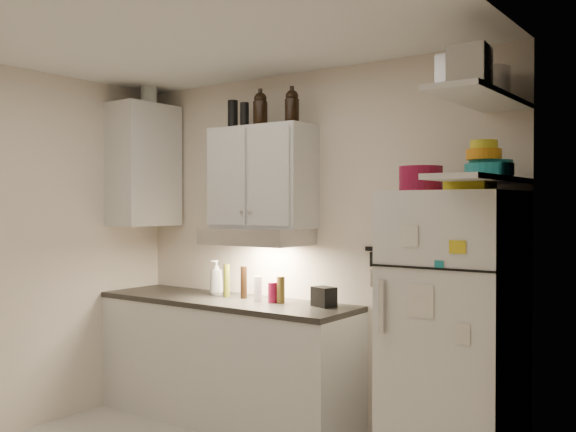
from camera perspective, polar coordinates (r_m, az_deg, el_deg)
The scene contains 34 objects.
ceiling at distance 3.70m, azimuth -11.84°, elevation 16.48°, with size 3.20×3.00×0.02m, color white.
back_wall at distance 4.73m, azimuth 1.86°, elevation -2.90°, with size 3.20×0.02×2.60m, color beige.
right_wall at distance 2.63m, azimuth 12.73°, elevation -5.98°, with size 0.02×3.00×2.60m, color beige.
base_cabinet at distance 4.95m, azimuth -5.63°, elevation -12.82°, with size 2.10×0.60×0.88m, color silver.
countertop at distance 4.86m, azimuth -5.64°, elevation -7.54°, with size 2.10×0.62×0.04m, color #292623.
upper_cabinet at distance 4.76m, azimuth -2.32°, elevation 3.44°, with size 0.80×0.33×0.75m, color silver.
side_cabinet at distance 5.45m, azimuth -12.68°, elevation 4.42°, with size 0.33×0.55×1.00m, color silver.
range_hood at distance 4.71m, azimuth -2.80°, elevation -1.83°, with size 0.76×0.46×0.12m, color silver.
fridge at distance 3.90m, azimuth 14.54°, elevation -10.42°, with size 0.70×0.68×1.70m, color white.
shelf_hi at distance 3.68m, azimuth 16.80°, elevation 10.03°, with size 0.30×0.95×0.03m, color silver.
shelf_lo at distance 3.63m, azimuth 16.77°, elevation 3.16°, with size 0.30×0.95×0.03m, color silver.
knife_strip at distance 4.36m, azimuth 9.35°, elevation -2.98°, with size 0.42×0.02×0.03m, color black.
dutch_oven at distance 3.88m, azimuth 11.71°, elevation 3.25°, with size 0.26×0.26×0.15m, color maroon.
book_stack at distance 3.67m, azimuth 15.91°, elevation 2.93°, with size 0.22×0.28×0.09m, color yellow.
spice_jar at distance 3.82m, azimuth 14.96°, elevation 2.98°, with size 0.07×0.07×0.11m, color silver.
stock_pot at distance 3.96m, azimuth 17.20°, elevation 11.01°, with size 0.27×0.27×0.20m, color silver.
tin_a at distance 3.61m, azimuth 15.08°, elevation 12.10°, with size 0.21×0.18×0.21m, color #AAAAAD.
tin_b at distance 3.37m, azimuth 15.84°, elevation 12.76°, with size 0.19×0.19×0.19m, color #AAAAAD.
bowl_teal at distance 3.82m, azimuth 17.56°, elevation 4.00°, with size 0.24×0.24×0.10m, color teal.
bowl_orange at distance 3.76m, azimuth 17.00°, elevation 5.26°, with size 0.20×0.20×0.06m, color orange.
bowl_yellow at distance 3.76m, azimuth 17.01°, elevation 6.07°, with size 0.15×0.15×0.05m, color yellow.
plates at distance 3.59m, azimuth 17.45°, elevation 3.94°, with size 0.26×0.26×0.06m, color teal.
growler_a at distance 4.74m, azimuth -2.47°, elevation 9.52°, with size 0.11×0.11×0.25m, color black, non-canonical shape.
growler_b at distance 4.59m, azimuth 0.35°, elevation 9.75°, with size 0.10×0.10×0.24m, color black, non-canonical shape.
thermos_a at distance 4.88m, azimuth -3.89°, elevation 8.92°, with size 0.07×0.07×0.19m, color black.
thermos_b at distance 5.00m, azimuth -4.93°, elevation 8.92°, with size 0.08×0.08×0.23m, color black.
side_jar at distance 5.51m, azimuth -12.27°, elevation 10.54°, with size 0.13×0.13×0.18m, color silver.
soap_bottle at distance 5.05m, azimuth -6.40°, elevation -5.27°, with size 0.12×0.12×0.30m, color silver.
pepper_mill at distance 4.60m, azimuth -0.65°, elevation -6.57°, with size 0.06×0.06×0.19m, color brown.
oil_bottle at distance 4.93m, azimuth -5.48°, elevation -5.73°, with size 0.05×0.05×0.25m, color #5C6218.
vinegar_bottle at distance 4.84m, azimuth -3.95°, elevation -5.90°, with size 0.05×0.05×0.24m, color black.
clear_bottle at distance 4.71m, azimuth -2.68°, elevation -6.47°, with size 0.06×0.06×0.18m, color silver.
red_jar at distance 4.62m, azimuth -1.35°, elevation -6.82°, with size 0.07×0.07×0.15m, color maroon.
caddy at distance 4.45m, azimuth 3.21°, elevation -7.18°, with size 0.16×0.11×0.14m, color black.
Camera 1 is at (2.63, -2.41, 1.62)m, focal length 40.00 mm.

